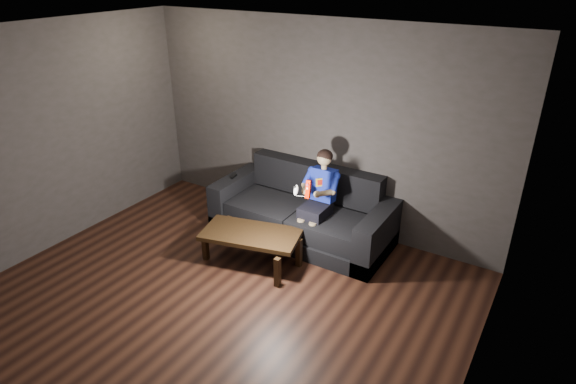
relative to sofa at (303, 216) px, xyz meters
The scene contains 11 objects.
floor 2.05m from the sofa, 92.22° to the right, with size 5.00×5.00×0.00m, color black.
back_wall 1.16m from the sofa, 99.57° to the left, with size 5.00×0.04×2.70m, color #383430.
left_wall 3.45m from the sofa, 141.76° to the right, with size 0.04×5.00×2.70m, color #383430.
right_wall 3.33m from the sofa, 40.01° to the right, with size 0.04×5.00×2.70m, color #383430.
ceiling 3.15m from the sofa, 92.22° to the right, with size 5.00×5.00×0.02m, color silver.
sofa is the anchor object (origin of this frame).
child 0.53m from the sofa, 13.91° to the right, with size 0.46×0.56×1.12m.
wii_remote_red 0.91m from the sofa, 55.08° to the right, with size 0.06×0.08×0.22m.
nunchuk_white 0.81m from the sofa, 69.38° to the right, with size 0.06×0.09×0.14m.
wii_remote_black 1.10m from the sofa, behind, with size 0.06×0.14×0.03m.
coffee_table 0.89m from the sofa, 103.19° to the right, with size 1.24×0.83×0.41m.
Camera 1 is at (2.79, -2.73, 3.29)m, focal length 30.00 mm.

